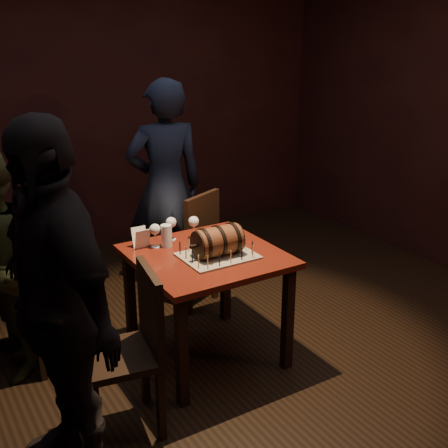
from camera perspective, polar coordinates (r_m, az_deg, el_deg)
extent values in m
plane|color=black|center=(3.90, 0.89, -13.41)|extent=(5.00, 5.00, 0.00)
cube|color=black|center=(5.59, -13.12, 11.62)|extent=(5.00, 0.04, 2.80)
cube|color=#48120C|center=(3.58, -1.85, -3.30)|extent=(0.90, 0.90, 0.04)
cube|color=black|center=(3.30, -4.32, -12.86)|extent=(0.06, 0.06, 0.71)
cube|color=black|center=(3.65, 6.49, -9.49)|extent=(0.06, 0.06, 0.71)
cube|color=black|center=(3.90, -9.49, -7.62)|extent=(0.06, 0.06, 0.71)
cube|color=black|center=(4.21, 0.15, -5.26)|extent=(0.06, 0.06, 0.71)
cube|color=gray|center=(3.52, -0.63, -3.25)|extent=(0.45, 0.35, 0.01)
cylinder|color=brown|center=(3.48, -0.64, -1.75)|extent=(0.28, 0.19, 0.19)
cylinder|color=black|center=(3.43, -2.12, -2.07)|extent=(0.02, 0.20, 0.20)
cylinder|color=black|center=(3.48, -0.64, -1.75)|extent=(0.02, 0.20, 0.20)
cylinder|color=black|center=(3.53, 0.80, -1.44)|extent=(0.02, 0.20, 0.20)
cylinder|color=black|center=(3.41, -2.71, -2.20)|extent=(0.01, 0.18, 0.18)
cylinder|color=black|center=(3.55, 1.35, -1.31)|extent=(0.01, 0.18, 0.18)
cylinder|color=black|center=(3.41, -3.02, -2.27)|extent=(0.04, 0.02, 0.02)
sphere|color=black|center=(3.40, -3.32, -2.33)|extent=(0.03, 0.03, 0.03)
cylinder|color=#E6D18A|center=(3.31, -1.66, -3.88)|extent=(0.01, 0.01, 0.08)
cylinder|color=black|center=(3.30, -1.67, -3.16)|extent=(0.00, 0.00, 0.01)
cylinder|color=black|center=(3.35, -0.47, -3.60)|extent=(0.01, 0.01, 0.08)
cylinder|color=black|center=(3.33, -0.47, -2.89)|extent=(0.00, 0.00, 0.01)
cylinder|color=#E6D18A|center=(3.39, 0.69, -3.33)|extent=(0.01, 0.01, 0.08)
cylinder|color=black|center=(3.37, 0.70, -2.62)|extent=(0.00, 0.00, 0.01)
cylinder|color=black|center=(3.43, 1.83, -3.06)|extent=(0.01, 0.01, 0.08)
cylinder|color=black|center=(3.41, 1.84, -2.36)|extent=(0.00, 0.00, 0.01)
cylinder|color=#E6D18A|center=(3.47, 2.94, -2.79)|extent=(0.01, 0.01, 0.08)
cylinder|color=black|center=(3.45, 2.95, -2.10)|extent=(0.00, 0.00, 0.01)
cylinder|color=black|center=(3.52, 2.88, -2.43)|extent=(0.01, 0.01, 0.08)
cylinder|color=black|center=(3.51, 2.89, -1.75)|extent=(0.00, 0.00, 0.01)
cylinder|color=#E6D18A|center=(3.58, 2.16, -2.03)|extent=(0.01, 0.01, 0.08)
cylinder|color=black|center=(3.57, 2.17, -1.35)|extent=(0.00, 0.00, 0.01)
cylinder|color=black|center=(3.65, 1.47, -1.63)|extent=(0.01, 0.01, 0.08)
cylinder|color=black|center=(3.63, 1.48, -0.97)|extent=(0.00, 0.00, 0.01)
cylinder|color=#E6D18A|center=(3.71, 0.80, -1.25)|extent=(0.01, 0.01, 0.08)
cylinder|color=black|center=(3.69, 0.81, -0.60)|extent=(0.00, 0.00, 0.01)
cylinder|color=black|center=(3.67, -0.25, -1.48)|extent=(0.01, 0.01, 0.08)
cylinder|color=black|center=(3.66, -0.26, -0.83)|extent=(0.00, 0.00, 0.01)
cylinder|color=#E6D18A|center=(3.63, -1.33, -1.72)|extent=(0.01, 0.01, 0.08)
cylinder|color=black|center=(3.62, -1.34, -1.05)|extent=(0.00, 0.00, 0.01)
cylinder|color=black|center=(3.60, -2.44, -1.96)|extent=(0.01, 0.01, 0.08)
cylinder|color=black|center=(3.58, -2.45, -1.29)|extent=(0.00, 0.00, 0.01)
cylinder|color=#E6D18A|center=(3.56, -3.56, -2.20)|extent=(0.01, 0.01, 0.08)
cylinder|color=black|center=(3.54, -3.58, -1.52)|extent=(0.00, 0.00, 0.01)
cylinder|color=black|center=(3.52, -4.49, -2.47)|extent=(0.01, 0.01, 0.08)
cylinder|color=black|center=(3.51, -4.51, -1.79)|extent=(0.00, 0.00, 0.01)
cylinder|color=#E6D18A|center=(3.46, -3.89, -2.89)|extent=(0.01, 0.01, 0.08)
cylinder|color=black|center=(3.44, -3.90, -2.20)|extent=(0.00, 0.00, 0.01)
cylinder|color=black|center=(3.39, -3.26, -3.33)|extent=(0.01, 0.01, 0.08)
cylinder|color=black|center=(3.37, -3.27, -2.63)|extent=(0.00, 0.00, 0.01)
cylinder|color=#E6D18A|center=(3.33, -2.60, -3.79)|extent=(0.01, 0.01, 0.08)
cylinder|color=black|center=(3.31, -2.61, -3.07)|extent=(0.00, 0.00, 0.01)
cylinder|color=silver|center=(3.69, -6.96, -2.31)|extent=(0.06, 0.06, 0.01)
cylinder|color=silver|center=(3.68, -6.99, -1.63)|extent=(0.01, 0.01, 0.09)
sphere|color=silver|center=(3.65, -7.03, -0.53)|extent=(0.07, 0.07, 0.07)
sphere|color=#591114|center=(3.65, -7.03, -0.63)|extent=(0.05, 0.05, 0.05)
cylinder|color=silver|center=(3.81, -5.34, -1.56)|extent=(0.06, 0.06, 0.01)
cylinder|color=silver|center=(3.79, -5.37, -0.90)|extent=(0.01, 0.01, 0.09)
sphere|color=silver|center=(3.77, -5.40, 0.17)|extent=(0.07, 0.07, 0.07)
cylinder|color=silver|center=(3.82, -3.07, -1.46)|extent=(0.06, 0.06, 0.01)
cylinder|color=silver|center=(3.80, -3.08, -0.80)|extent=(0.01, 0.01, 0.09)
sphere|color=silver|center=(3.78, -3.10, 0.27)|extent=(0.07, 0.07, 0.07)
sphere|color=#BF594C|center=(3.78, -3.10, 0.17)|extent=(0.05, 0.05, 0.05)
cylinder|color=silver|center=(3.67, -5.87, -1.21)|extent=(0.07, 0.07, 0.15)
cylinder|color=#9E5414|center=(3.68, -5.86, -1.46)|extent=(0.06, 0.06, 0.11)
cylinder|color=white|center=(3.65, -5.89, -0.49)|extent=(0.06, 0.06, 0.02)
cube|color=black|center=(4.45, -4.06, -2.57)|extent=(0.53, 0.53, 0.04)
cube|color=black|center=(4.76, -4.36, -4.12)|extent=(0.04, 0.04, 0.43)
cube|color=black|center=(4.52, -7.02, -5.53)|extent=(0.04, 0.04, 0.43)
cube|color=black|center=(4.57, -0.99, -5.08)|extent=(0.04, 0.04, 0.43)
cube|color=black|center=(4.33, -3.58, -6.63)|extent=(0.04, 0.04, 0.43)
cube|color=black|center=(4.26, -2.22, 0.04)|extent=(0.38, 0.20, 0.46)
cube|color=black|center=(3.81, -16.50, -7.30)|extent=(0.42, 0.42, 0.04)
cube|color=black|center=(4.04, -19.10, -9.73)|extent=(0.04, 0.04, 0.43)
cube|color=black|center=(3.75, -18.14, -12.05)|extent=(0.04, 0.04, 0.43)
cube|color=black|center=(4.10, -14.39, -8.84)|extent=(0.04, 0.04, 0.43)
cube|color=black|center=(3.81, -13.04, -11.04)|extent=(0.04, 0.04, 0.43)
cube|color=black|center=(3.74, -14.18, -3.37)|extent=(0.06, 0.40, 0.46)
cube|color=black|center=(3.12, -10.54, -13.15)|extent=(0.46, 0.46, 0.04)
cube|color=black|center=(3.37, -13.85, -15.49)|extent=(0.04, 0.04, 0.43)
cube|color=black|center=(3.10, -12.82, -18.94)|extent=(0.04, 0.04, 0.43)
cube|color=black|center=(3.42, -8.04, -14.54)|extent=(0.04, 0.04, 0.43)
cube|color=black|center=(3.15, -6.41, -17.82)|extent=(0.04, 0.04, 0.43)
cube|color=black|center=(3.03, -7.47, -8.58)|extent=(0.10, 0.40, 0.46)
imported|color=#181D30|center=(4.62, -5.99, 3.76)|extent=(0.70, 0.53, 1.75)
imported|color=black|center=(2.72, -16.71, -8.07)|extent=(0.58, 1.10, 1.79)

